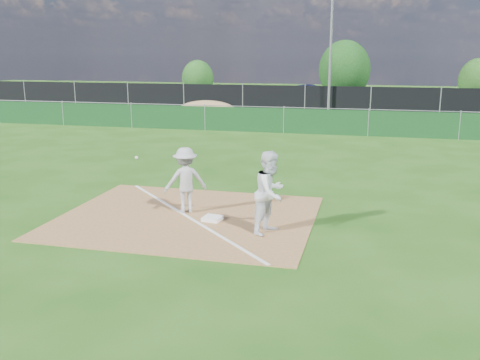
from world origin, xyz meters
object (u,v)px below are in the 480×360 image
(play_at_first, at_px, (185,180))
(car_left, at_px, (213,95))
(tree_right, at_px, (478,80))
(car_right, at_px, (373,100))
(light_pole, at_px, (331,49))
(runner, at_px, (271,193))
(car_mid, at_px, (315,96))
(tree_left, at_px, (198,78))
(first_base, at_px, (212,218))
(tree_mid, at_px, (344,70))

(play_at_first, relative_size, car_left, 0.46)
(tree_right, bearing_deg, car_right, -139.01)
(play_at_first, bearing_deg, light_pole, 85.57)
(runner, distance_m, car_mid, 27.83)
(play_at_first, bearing_deg, car_left, 105.47)
(car_mid, height_order, tree_left, tree_left)
(tree_left, bearing_deg, car_left, -60.37)
(light_pole, relative_size, car_right, 1.72)
(first_base, bearing_deg, runner, -18.28)
(car_left, distance_m, tree_right, 20.13)
(light_pole, bearing_deg, car_right, 58.57)
(car_right, distance_m, tree_mid, 6.69)
(car_left, bearing_deg, first_base, 177.29)
(first_base, relative_size, tree_left, 0.13)
(car_left, height_order, tree_right, tree_right)
(runner, relative_size, tree_mid, 0.38)
(light_pole, relative_size, car_left, 2.04)
(light_pole, xyz_separation_m, tree_right, (10.27, 10.93, -2.25))
(light_pole, distance_m, first_base, 22.19)
(car_right, bearing_deg, car_left, 90.20)
(car_mid, bearing_deg, light_pole, 176.91)
(car_mid, relative_size, tree_right, 1.38)
(light_pole, bearing_deg, first_base, -92.18)
(car_right, height_order, tree_right, tree_right)
(light_pole, height_order, car_right, light_pole)
(car_left, bearing_deg, car_mid, -110.13)
(play_at_first, distance_m, runner, 2.49)
(play_at_first, distance_m, tree_right, 34.42)
(play_at_first, xyz_separation_m, tree_right, (11.92, 32.27, 0.92))
(tree_left, xyz_separation_m, tree_right, (22.19, 0.42, 0.12))
(car_left, bearing_deg, play_at_first, 175.95)
(light_pole, xyz_separation_m, tree_mid, (0.31, 10.32, -1.55))
(car_left, bearing_deg, tree_mid, -82.53)
(play_at_first, xyz_separation_m, car_left, (-7.44, 26.87, -0.15))
(first_base, bearing_deg, tree_right, 71.28)
(play_at_first, xyz_separation_m, car_right, (4.27, 25.63, -0.14))
(car_mid, xyz_separation_m, car_right, (4.06, -1.16, -0.10))
(light_pole, distance_m, tree_mid, 10.44)
(runner, relative_size, tree_right, 0.54)
(runner, relative_size, car_right, 0.39)
(light_pole, distance_m, runner, 22.53)
(first_base, distance_m, tree_right, 34.62)
(first_base, relative_size, tree_right, 0.12)
(car_right, relative_size, tree_left, 1.47)
(play_at_first, xyz_separation_m, tree_left, (-10.27, 31.85, 0.81))
(first_base, height_order, tree_mid, tree_mid)
(car_right, height_order, tree_mid, tree_mid)
(play_at_first, relative_size, car_right, 0.39)
(runner, bearing_deg, car_mid, 25.17)
(play_at_first, xyz_separation_m, runner, (2.29, -0.96, 0.09))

